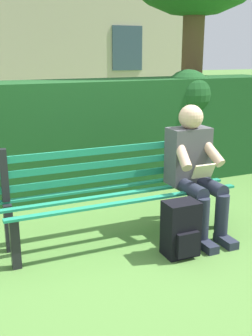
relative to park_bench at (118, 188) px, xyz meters
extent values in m
plane|color=#517F38|center=(0.00, 0.08, -0.45)|extent=(60.00, 60.00, 0.00)
cube|color=black|center=(-0.95, 0.23, -0.24)|extent=(0.07, 0.07, 0.41)
cube|color=black|center=(0.95, 0.23, -0.24)|extent=(0.07, 0.07, 0.41)
cube|color=black|center=(-0.95, -0.08, -0.24)|extent=(0.07, 0.07, 0.41)
cube|color=black|center=(0.95, -0.08, -0.24)|extent=(0.07, 0.07, 0.41)
cube|color=#1E8460|center=(0.00, -0.13, -0.03)|extent=(2.05, 0.06, 0.02)
cube|color=#1E8460|center=(0.00, 0.08, -0.03)|extent=(2.05, 0.06, 0.02)
cube|color=#1E8460|center=(0.00, 0.28, -0.03)|extent=(2.05, 0.06, 0.02)
cube|color=black|center=(-0.95, -0.12, 0.20)|extent=(0.06, 0.06, 0.44)
cube|color=black|center=(0.95, -0.12, 0.20)|extent=(0.06, 0.06, 0.44)
cube|color=#1E8460|center=(0.00, -0.12, 0.08)|extent=(2.05, 0.02, 0.06)
cube|color=#1E8460|center=(0.00, -0.12, 0.20)|extent=(2.05, 0.02, 0.06)
cube|color=#1E8460|center=(0.00, -0.12, 0.33)|extent=(2.05, 0.02, 0.06)
cube|color=#4C4C51|center=(-0.68, 0.06, 0.24)|extent=(0.38, 0.22, 0.52)
sphere|color=#D8AD8C|center=(-0.68, 0.08, 0.60)|extent=(0.22, 0.22, 0.22)
cylinder|color=#232838|center=(-0.78, 0.27, 0.00)|extent=(0.13, 0.42, 0.13)
cylinder|color=#232838|center=(-0.58, 0.27, 0.00)|extent=(0.13, 0.42, 0.13)
cylinder|color=#232838|center=(-0.78, 0.48, -0.23)|extent=(0.12, 0.12, 0.43)
cylinder|color=#232838|center=(-0.58, 0.48, -0.23)|extent=(0.12, 0.12, 0.43)
cube|color=#232838|center=(-0.78, 0.56, -0.41)|extent=(0.10, 0.24, 0.07)
cube|color=#232838|center=(-0.58, 0.56, -0.41)|extent=(0.10, 0.24, 0.07)
cylinder|color=#D8AD8C|center=(-0.83, 0.20, 0.30)|extent=(0.14, 0.32, 0.26)
cylinder|color=#D8AD8C|center=(-0.53, 0.20, 0.30)|extent=(0.14, 0.32, 0.26)
cube|color=beige|center=(-0.68, 0.32, 0.17)|extent=(0.20, 0.07, 0.13)
cube|color=#19471E|center=(0.28, -1.41, 0.20)|extent=(5.94, 0.67, 1.30)
sphere|color=#19471E|center=(-1.50, -1.31, 0.66)|extent=(0.60, 0.60, 0.60)
cylinder|color=brown|center=(-2.18, -2.30, 0.92)|extent=(0.32, 0.32, 2.73)
cube|color=#334756|center=(-3.51, -7.74, 1.27)|extent=(0.90, 0.04, 1.20)
cube|color=black|center=(-0.32, 0.55, -0.22)|extent=(0.28, 0.20, 0.46)
cube|color=black|center=(-0.32, 0.67, -0.31)|extent=(0.19, 0.04, 0.20)
cylinder|color=black|center=(-0.40, 0.43, -0.19)|extent=(0.04, 0.04, 0.28)
cylinder|color=black|center=(-0.24, 0.43, -0.19)|extent=(0.04, 0.04, 0.28)
camera|label=1|loc=(1.31, 3.18, 1.16)|focal=43.92mm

